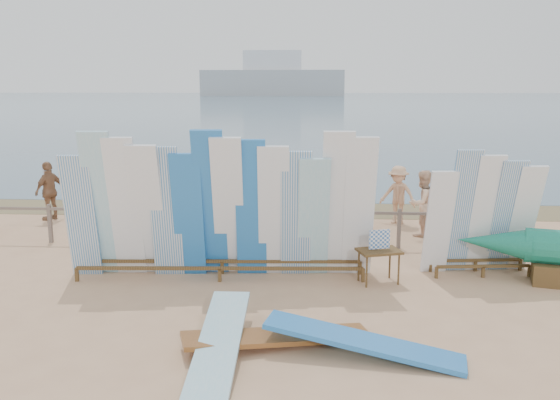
# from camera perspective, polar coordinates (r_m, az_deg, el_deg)

# --- Properties ---
(ground) EXTENTS (160.00, 160.00, 0.00)m
(ground) POSITION_cam_1_polar(r_m,az_deg,el_deg) (10.82, -8.16, -8.55)
(ground) COLOR tan
(ground) RESTS_ON ground
(ocean) EXTENTS (320.00, 240.00, 0.02)m
(ocean) POSITION_cam_1_polar(r_m,az_deg,el_deg) (138.04, 2.69, 9.55)
(ocean) COLOR #405C72
(ocean) RESTS_ON ground
(wet_sand_strip) EXTENTS (40.00, 2.60, 0.01)m
(wet_sand_strip) POSITION_cam_1_polar(r_m,az_deg,el_deg) (17.68, -3.48, -0.75)
(wet_sand_strip) COLOR olive
(wet_sand_strip) RESTS_ON ground
(distant_ship) EXTENTS (45.00, 8.00, 14.00)m
(distant_ship) POSITION_cam_1_polar(r_m,az_deg,el_deg) (190.51, -0.73, 11.57)
(distant_ship) COLOR #999EA3
(distant_ship) RESTS_ON ocean
(fence) EXTENTS (12.08, 0.08, 0.90)m
(fence) POSITION_cam_1_polar(r_m,az_deg,el_deg) (13.49, -5.68, -1.77)
(fence) COLOR #726156
(fence) RESTS_ON ground
(main_surfboard_rack) EXTENTS (5.78, 1.04, 2.84)m
(main_surfboard_rack) POSITION_cam_1_polar(r_m,az_deg,el_deg) (11.07, -5.78, -1.15)
(main_surfboard_rack) COLOR brown
(main_surfboard_rack) RESTS_ON ground
(side_surfboard_rack) EXTENTS (2.18, 0.87, 2.46)m
(side_surfboard_rack) POSITION_cam_1_polar(r_m,az_deg,el_deg) (11.90, 18.91, -1.69)
(side_surfboard_rack) COLOR brown
(side_surfboard_rack) RESTS_ON ground
(vendor_table) EXTENTS (0.88, 0.74, 1.01)m
(vendor_table) POSITION_cam_1_polar(r_m,az_deg,el_deg) (11.13, 9.47, -6.21)
(vendor_table) COLOR brown
(vendor_table) RESTS_ON ground
(flat_board_c) EXTENTS (2.74, 1.39, 0.24)m
(flat_board_c) POSITION_cam_1_polar(r_m,az_deg,el_deg) (8.61, -0.16, -13.75)
(flat_board_c) COLOR #935828
(flat_board_c) RESTS_ON ground
(flat_board_b) EXTENTS (0.61, 2.70, 0.42)m
(flat_board_b) POSITION_cam_1_polar(r_m,az_deg,el_deg) (8.37, -5.78, -14.56)
(flat_board_b) COLOR #86C4D7
(flat_board_b) RESTS_ON ground
(flat_board_d) EXTENTS (2.74, 1.09, 0.43)m
(flat_board_d) POSITION_cam_1_polar(r_m,az_deg,el_deg) (8.35, 7.99, -14.70)
(flat_board_d) COLOR blue
(flat_board_d) RESTS_ON ground
(beach_chair_left) EXTENTS (0.82, 0.83, 0.95)m
(beach_chair_left) POSITION_cam_1_polar(r_m,az_deg,el_deg) (14.46, -6.38, -2.34)
(beach_chair_left) COLOR red
(beach_chair_left) RESTS_ON ground
(beach_chair_right) EXTENTS (0.67, 0.68, 0.79)m
(beach_chair_right) POSITION_cam_1_polar(r_m,az_deg,el_deg) (14.51, -4.61, -2.45)
(beach_chair_right) COLOR red
(beach_chair_right) RESTS_ON ground
(stroller) EXTENTS (0.84, 1.00, 1.16)m
(stroller) POSITION_cam_1_polar(r_m,az_deg,el_deg) (14.49, 4.90, -1.51)
(stroller) COLOR red
(stroller) RESTS_ON ground
(beachgoer_5) EXTENTS (1.63, 0.58, 1.74)m
(beachgoer_5) POSITION_cam_1_polar(r_m,az_deg,el_deg) (16.49, 1.21, 1.49)
(beachgoer_5) COLOR beige
(beachgoer_5) RESTS_ON ground
(beachgoer_7) EXTENTS (0.52, 0.74, 1.84)m
(beachgoer_7) POSITION_cam_1_polar(r_m,az_deg,el_deg) (15.00, 1.53, 0.72)
(beachgoer_7) COLOR #8C6042
(beachgoer_7) RESTS_ON ground
(beachgoer_8) EXTENTS (0.86, 0.74, 1.60)m
(beachgoer_8) POSITION_cam_1_polar(r_m,az_deg,el_deg) (14.64, 13.53, -0.32)
(beachgoer_8) COLOR beige
(beachgoer_8) RESTS_ON ground
(beachgoer_1) EXTENTS (0.64, 0.62, 1.59)m
(beachgoer_1) POSITION_cam_1_polar(r_m,az_deg,el_deg) (16.20, -11.33, 0.82)
(beachgoer_1) COLOR #8C6042
(beachgoer_1) RESTS_ON ground
(beachgoer_extra_1) EXTENTS (0.74, 1.02, 1.59)m
(beachgoer_extra_1) POSITION_cam_1_polar(r_m,az_deg,el_deg) (17.11, -21.29, 0.83)
(beachgoer_extra_1) COLOR #8C6042
(beachgoer_extra_1) RESTS_ON ground
(beachgoer_10) EXTENTS (0.91, 0.97, 1.59)m
(beachgoer_10) POSITION_cam_1_polar(r_m,az_deg,el_deg) (14.83, 20.83, -0.63)
(beachgoer_10) COLOR #8C6042
(beachgoer_10) RESTS_ON ground
(beachgoer_11) EXTENTS (1.51, 0.52, 1.61)m
(beachgoer_11) POSITION_cam_1_polar(r_m,az_deg,el_deg) (18.02, -15.98, 1.67)
(beachgoer_11) COLOR beige
(beachgoer_11) RESTS_ON ground
(beachgoer_9) EXTENTS (1.06, 0.85, 1.53)m
(beachgoer_9) POSITION_cam_1_polar(r_m,az_deg,el_deg) (15.82, 11.29, 0.48)
(beachgoer_9) COLOR tan
(beachgoer_9) RESTS_ON ground
(beachgoer_6) EXTENTS (0.71, 0.83, 1.55)m
(beachgoer_6) POSITION_cam_1_polar(r_m,az_deg,el_deg) (13.87, 2.60, -0.75)
(beachgoer_6) COLOR tan
(beachgoer_6) RESTS_ON ground
(beachgoer_3) EXTENTS (1.02, 0.99, 1.55)m
(beachgoer_3) POSITION_cam_1_polar(r_m,az_deg,el_deg) (16.85, -3.75, 1.35)
(beachgoer_3) COLOR tan
(beachgoer_3) RESTS_ON ground
(beachgoer_2) EXTENTS (0.90, 0.67, 1.68)m
(beachgoer_2) POSITION_cam_1_polar(r_m,az_deg,el_deg) (14.72, -16.27, -0.24)
(beachgoer_2) COLOR beige
(beachgoer_2) RESTS_ON ground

